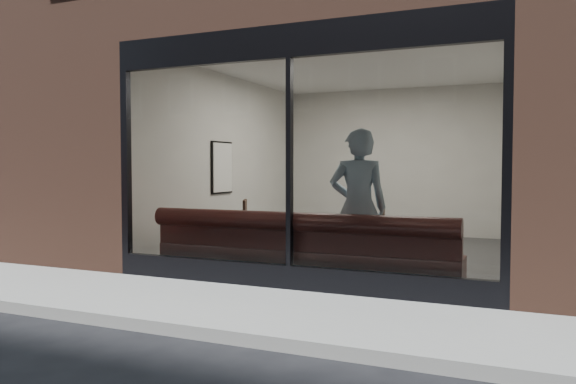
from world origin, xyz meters
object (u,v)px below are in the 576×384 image
at_px(person, 358,207).
at_px(cafe_chair_right, 369,254).
at_px(cafe_table_left, 208,218).
at_px(cafe_chair_left, 234,242).
at_px(banquette, 302,266).
at_px(cafe_table_right, 359,224).

xyz_separation_m(person, cafe_chair_right, (-0.13, 1.00, -0.75)).
height_order(cafe_table_left, cafe_chair_left, cafe_table_left).
relative_size(banquette, cafe_table_left, 7.24).
bearing_deg(cafe_chair_right, cafe_table_right, 83.84).
bearing_deg(cafe_table_right, banquette, -137.11).
height_order(person, cafe_chair_left, person).
relative_size(person, cafe_table_right, 3.10).
relative_size(cafe_table_right, cafe_chair_left, 1.41).
bearing_deg(person, cafe_chair_right, -100.67).
distance_m(cafe_table_left, cafe_table_right, 2.31).
bearing_deg(person, cafe_table_left, -26.40).
bearing_deg(cafe_chair_left, cafe_table_left, 73.07).
xyz_separation_m(cafe_table_right, cafe_chair_left, (-2.43, 0.97, -0.50)).
height_order(banquette, cafe_chair_right, banquette).
xyz_separation_m(banquette, cafe_chair_right, (0.56, 1.19, 0.01)).
bearing_deg(cafe_table_left, cafe_chair_right, 15.78).
bearing_deg(cafe_table_left, person, -8.43).
height_order(cafe_table_right, cafe_chair_left, cafe_table_right).
distance_m(banquette, person, 1.05).
relative_size(banquette, cafe_chair_right, 10.59).
distance_m(cafe_chair_left, cafe_chair_right, 2.42).
height_order(person, cafe_table_left, person).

